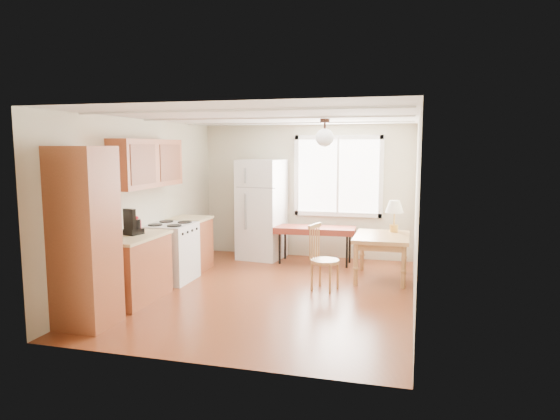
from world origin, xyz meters
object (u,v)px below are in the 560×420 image
(refrigerator, at_px, (262,209))
(chair, at_px, (320,253))
(bench, at_px, (315,231))
(dining_table, at_px, (382,242))

(refrigerator, bearing_deg, chair, -44.41)
(refrigerator, relative_size, chair, 1.93)
(refrigerator, bearing_deg, bench, -2.82)
(bench, height_order, dining_table, dining_table)
(refrigerator, relative_size, bench, 1.27)
(refrigerator, height_order, bench, refrigerator)
(dining_table, bearing_deg, bench, 147.72)
(refrigerator, xyz_separation_m, bench, (1.05, -0.18, -0.33))
(chair, bearing_deg, dining_table, 59.07)
(bench, height_order, chair, chair)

